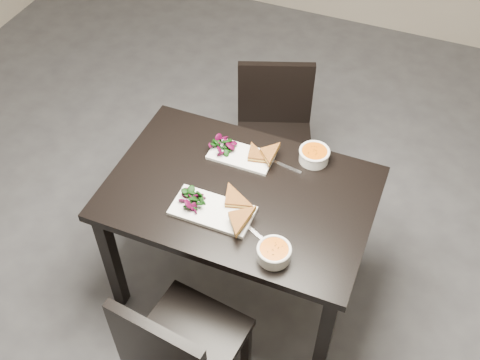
{
  "coord_description": "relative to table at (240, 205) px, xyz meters",
  "views": [
    {
      "loc": [
        0.96,
        -1.85,
        2.68
      ],
      "look_at": [
        0.32,
        -0.27,
        0.82
      ],
      "focal_mm": 42.69,
      "sensor_mm": 36.0,
      "label": 1
    }
  ],
  "objects": [
    {
      "name": "sandwich_near",
      "position": [
        0.0,
        -0.15,
        0.15
      ],
      "size": [
        0.21,
        0.18,
        0.06
      ],
      "primitive_type": null,
      "rotation": [
        0.0,
        0.0,
        0.27
      ],
      "color": "#AC6524",
      "rests_on": "plate_near"
    },
    {
      "name": "plate_far",
      "position": [
        -0.08,
        0.2,
        0.11
      ],
      "size": [
        0.3,
        0.15,
        0.02
      ],
      "primitive_type": "cube",
      "color": "white",
      "rests_on": "table"
    },
    {
      "name": "soup_bowl_far",
      "position": [
        0.25,
        0.31,
        0.14
      ],
      "size": [
        0.15,
        0.15,
        0.07
      ],
      "color": "white",
      "rests_on": "table"
    },
    {
      "name": "plate_near",
      "position": [
        -0.06,
        -0.16,
        0.11
      ],
      "size": [
        0.36,
        0.18,
        0.02
      ],
      "primitive_type": "cube",
      "color": "white",
      "rests_on": "table"
    },
    {
      "name": "chair_far",
      "position": [
        -0.08,
        0.73,
        -0.17
      ],
      "size": [
        0.54,
        0.54,
        0.85
      ],
      "rotation": [
        0.0,
        0.0,
        0.36
      ],
      "color": "black",
      "rests_on": "ground"
    },
    {
      "name": "cutlery_near",
      "position": [
        0.15,
        -0.2,
        0.1
      ],
      "size": [
        0.17,
        0.09,
        0.0
      ],
      "primitive_type": "cube",
      "rotation": [
        0.0,
        0.0,
        -0.46
      ],
      "color": "silver",
      "rests_on": "table"
    },
    {
      "name": "salad_far",
      "position": [
        -0.18,
        0.2,
        0.13
      ],
      "size": [
        0.1,
        0.09,
        0.04
      ],
      "primitive_type": null,
      "color": "black",
      "rests_on": "plate_far"
    },
    {
      "name": "soup_bowl_near",
      "position": [
        0.26,
        -0.29,
        0.14
      ],
      "size": [
        0.14,
        0.14,
        0.06
      ],
      "color": "white",
      "rests_on": "table"
    },
    {
      "name": "salad_near",
      "position": [
        -0.16,
        -0.16,
        0.14
      ],
      "size": [
        0.11,
        0.1,
        0.05
      ],
      "primitive_type": null,
      "color": "black",
      "rests_on": "plate_near"
    },
    {
      "name": "ground",
      "position": [
        -0.32,
        0.27,
        -0.65
      ],
      "size": [
        5.0,
        5.0,
        0.0
      ],
      "primitive_type": "plane",
      "color": "#47474C",
      "rests_on": "ground"
    },
    {
      "name": "sandwich_far",
      "position": [
        -0.01,
        0.18,
        0.14
      ],
      "size": [
        0.17,
        0.14,
        0.05
      ],
      "primitive_type": null,
      "rotation": [
        0.0,
        0.0,
        0.21
      ],
      "color": "#AC6524",
      "rests_on": "plate_far"
    },
    {
      "name": "cutlery_far",
      "position": [
        0.13,
        0.22,
        0.1
      ],
      "size": [
        0.18,
        0.05,
        0.0
      ],
      "primitive_type": "cube",
      "rotation": [
        0.0,
        0.0,
        -0.17
      ],
      "color": "silver",
      "rests_on": "table"
    },
    {
      "name": "chair_near",
      "position": [
        0.0,
        -0.68,
        -0.17
      ],
      "size": [
        0.47,
        0.47,
        0.85
      ],
      "rotation": [
        0.0,
        0.0,
        -0.12
      ],
      "color": "black",
      "rests_on": "ground"
    },
    {
      "name": "table",
      "position": [
        0.0,
        0.0,
        0.0
      ],
      "size": [
        1.2,
        0.8,
        0.75
      ],
      "color": "black",
      "rests_on": "ground"
    }
  ]
}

